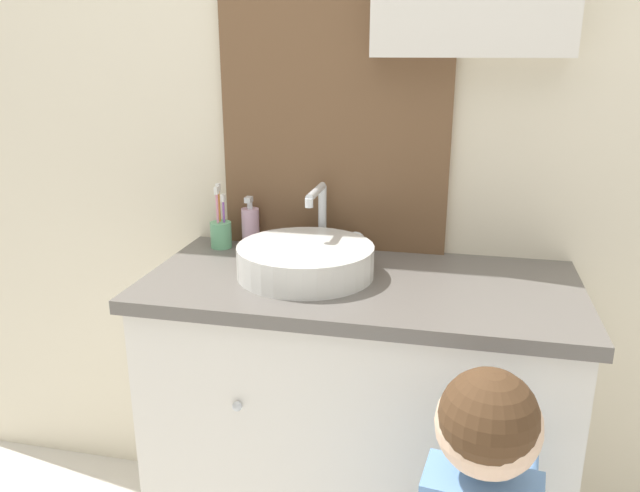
{
  "coord_description": "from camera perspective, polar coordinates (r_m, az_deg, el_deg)",
  "views": [
    {
      "loc": [
        0.23,
        -1.17,
        1.46
      ],
      "look_at": [
        -0.09,
        0.28,
        0.99
      ],
      "focal_mm": 35.0,
      "sensor_mm": 36.0,
      "label": 1
    }
  ],
  "objects": [
    {
      "name": "wall_back",
      "position": [
        1.81,
        5.74,
        12.05
      ],
      "size": [
        3.2,
        0.18,
        2.5
      ],
      "color": "beige",
      "rests_on": "ground_plane"
    },
    {
      "name": "vanity_counter",
      "position": [
        1.82,
        3.39,
        -16.27
      ],
      "size": [
        1.12,
        0.55,
        0.89
      ],
      "color": "silver",
      "rests_on": "ground_plane"
    },
    {
      "name": "sink_basin",
      "position": [
        1.63,
        -1.23,
        -1.16
      ],
      "size": [
        0.36,
        0.41,
        0.21
      ],
      "color": "silver",
      "rests_on": "vanity_counter"
    },
    {
      "name": "toothbrush_holder",
      "position": [
        1.88,
        -9.05,
        1.26
      ],
      "size": [
        0.06,
        0.06,
        0.19
      ],
      "color": "#66B27F",
      "rests_on": "vanity_counter"
    },
    {
      "name": "soap_dispenser",
      "position": [
        1.88,
        -6.37,
        1.79
      ],
      "size": [
        0.05,
        0.05,
        0.15
      ],
      "color": "#CCA3BC",
      "rests_on": "vanity_counter"
    }
  ]
}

